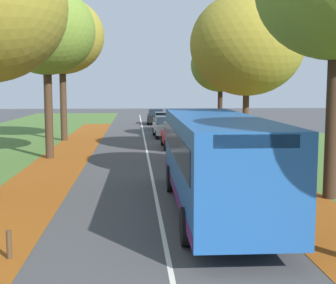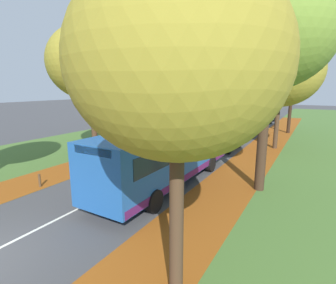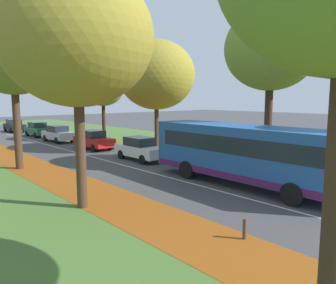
# 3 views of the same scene
# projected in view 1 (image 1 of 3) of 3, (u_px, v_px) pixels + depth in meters

# --- Properties ---
(leaf_litter_left) EXTENTS (2.80, 60.00, 0.00)m
(leaf_litter_left) POSITION_uv_depth(u_px,v_px,m) (43.00, 179.00, 19.70)
(leaf_litter_left) COLOR #8C4714
(leaf_litter_left) RESTS_ON grass_verge_left
(grass_verge_right) EXTENTS (12.00, 90.00, 0.01)m
(grass_verge_right) POSITION_uv_depth(u_px,v_px,m) (309.00, 155.00, 26.63)
(grass_verge_right) COLOR #476B2D
(grass_verge_right) RESTS_ON ground
(leaf_litter_right) EXTENTS (2.80, 60.00, 0.00)m
(leaf_litter_right) POSITION_uv_depth(u_px,v_px,m) (258.00, 176.00, 20.36)
(leaf_litter_right) COLOR #8C4714
(leaf_litter_right) RESTS_ON grass_verge_right
(road_centre_line) EXTENTS (0.12, 80.00, 0.01)m
(road_centre_line) POSITION_uv_depth(u_px,v_px,m) (148.00, 157.00, 25.97)
(road_centre_line) COLOR silver
(road_centre_line) RESTS_ON ground
(tree_left_mid) EXTENTS (5.21, 5.21, 9.21)m
(tree_left_mid) POSITION_uv_depth(u_px,v_px,m) (46.00, 31.00, 24.83)
(tree_left_mid) COLOR #422D1E
(tree_left_mid) RESTS_ON ground
(tree_left_far) EXTENTS (6.07, 6.07, 10.27)m
(tree_left_far) POSITION_uv_depth(u_px,v_px,m) (62.00, 36.00, 33.32)
(tree_left_far) COLOR #422D1E
(tree_left_far) RESTS_ON ground
(tree_right_mid) EXTENTS (6.20, 6.20, 8.98)m
(tree_right_mid) POSITION_uv_depth(u_px,v_px,m) (247.00, 44.00, 25.33)
(tree_right_mid) COLOR #422D1E
(tree_right_mid) RESTS_ON ground
(tree_right_far) EXTENTS (4.33, 4.33, 7.43)m
(tree_right_far) POSITION_uv_depth(u_px,v_px,m) (221.00, 65.00, 33.91)
(tree_right_far) COLOR black
(tree_right_far) RESTS_ON ground
(bollard_third) EXTENTS (0.12, 0.12, 0.66)m
(bollard_third) POSITION_uv_depth(u_px,v_px,m) (9.00, 245.00, 10.56)
(bollard_third) COLOR #4C3823
(bollard_third) RESTS_ON ground
(bus) EXTENTS (2.77, 10.43, 2.98)m
(bus) POSITION_uv_depth(u_px,v_px,m) (215.00, 157.00, 14.53)
(bus) COLOR #1E5199
(bus) RESTS_ON ground
(car_white_lead) EXTENTS (1.84, 4.23, 1.62)m
(car_white_lead) POSITION_uv_depth(u_px,v_px,m) (188.00, 149.00, 23.39)
(car_white_lead) COLOR silver
(car_white_lead) RESTS_ON ground
(car_red_following) EXTENTS (1.85, 4.23, 1.62)m
(car_red_following) POSITION_uv_depth(u_px,v_px,m) (176.00, 135.00, 29.94)
(car_red_following) COLOR #B21919
(car_red_following) RESTS_ON ground
(car_silver_third_in_line) EXTENTS (1.89, 4.26, 1.62)m
(car_silver_third_in_line) POSITION_uv_depth(u_px,v_px,m) (165.00, 127.00, 36.42)
(car_silver_third_in_line) COLOR #B7BABF
(car_silver_third_in_line) RESTS_ON ground
(car_green_fourth_in_line) EXTENTS (1.79, 4.20, 1.62)m
(car_green_fourth_in_line) POSITION_uv_depth(u_px,v_px,m) (163.00, 121.00, 42.37)
(car_green_fourth_in_line) COLOR #1E6038
(car_green_fourth_in_line) RESTS_ON ground
(car_black_trailing) EXTENTS (1.85, 4.23, 1.62)m
(car_black_trailing) POSITION_uv_depth(u_px,v_px,m) (156.00, 116.00, 49.31)
(car_black_trailing) COLOR black
(car_black_trailing) RESTS_ON ground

